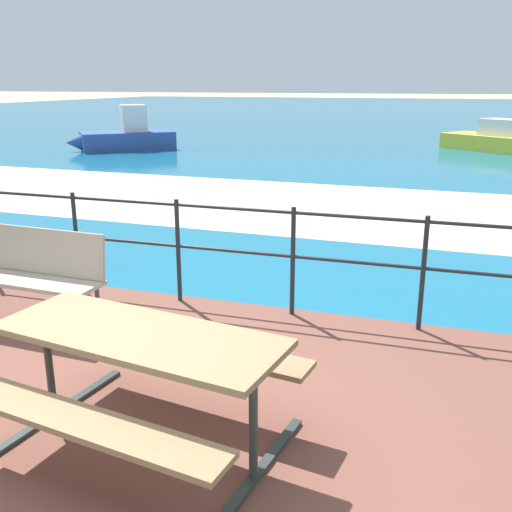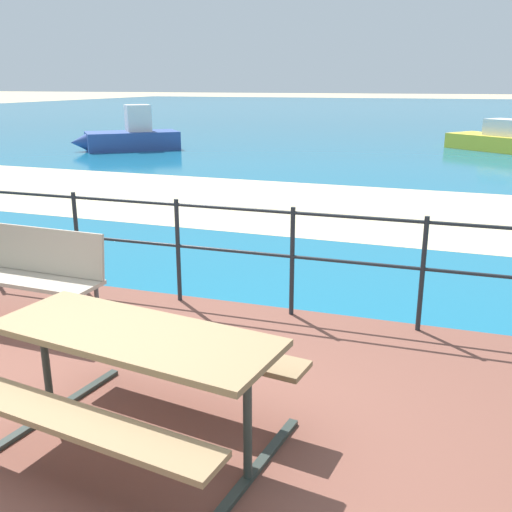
# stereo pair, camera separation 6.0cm
# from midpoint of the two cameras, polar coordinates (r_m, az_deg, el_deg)

# --- Properties ---
(ground_plane) EXTENTS (240.00, 240.00, 0.00)m
(ground_plane) POSITION_cam_midpoint_polar(r_m,az_deg,el_deg) (3.87, -15.96, -18.71)
(ground_plane) COLOR tan
(patio_paving) EXTENTS (6.40, 5.20, 0.06)m
(patio_paving) POSITION_cam_midpoint_polar(r_m,az_deg,el_deg) (3.85, -16.00, -18.34)
(patio_paving) COLOR brown
(patio_paving) RESTS_ON ground
(sea_water) EXTENTS (90.00, 90.00, 0.01)m
(sea_water) POSITION_cam_midpoint_polar(r_m,az_deg,el_deg) (42.66, 15.78, 13.17)
(sea_water) COLOR #196B8E
(sea_water) RESTS_ON ground
(beach_strip) EXTENTS (54.09, 5.80, 0.01)m
(beach_strip) POSITION_cam_midpoint_polar(r_m,az_deg,el_deg) (10.73, 7.44, 4.78)
(beach_strip) COLOR beige
(beach_strip) RESTS_ON ground
(picnic_table) EXTENTS (1.90, 1.53, 0.76)m
(picnic_table) POSITION_cam_midpoint_polar(r_m,az_deg,el_deg) (3.52, -11.84, -9.99)
(picnic_table) COLOR #8C704C
(picnic_table) RESTS_ON patio_paving
(park_bench) EXTENTS (1.68, 0.49, 0.89)m
(park_bench) POSITION_cam_midpoint_polar(r_m,az_deg,el_deg) (5.66, -22.41, -0.96)
(park_bench) COLOR tan
(park_bench) RESTS_ON patio_paving
(railing_fence) EXTENTS (5.94, 0.04, 1.05)m
(railing_fence) POSITION_cam_midpoint_polar(r_m,az_deg,el_deg) (5.58, -2.53, 1.25)
(railing_fence) COLOR #1E2328
(railing_fence) RESTS_ON patio_paving
(boat_mid) EXTENTS (3.35, 3.00, 1.47)m
(boat_mid) POSITION_cam_midpoint_polar(r_m,az_deg,el_deg) (20.36, -12.71, 11.35)
(boat_mid) COLOR #2D478C
(boat_mid) RESTS_ON sea_water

